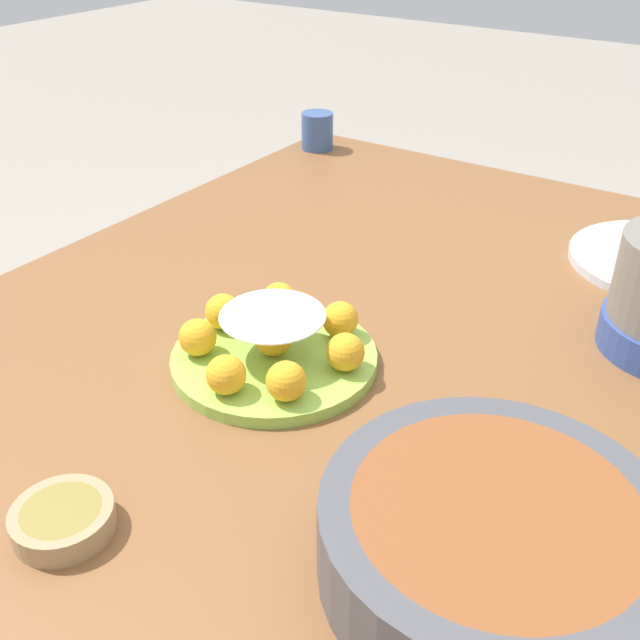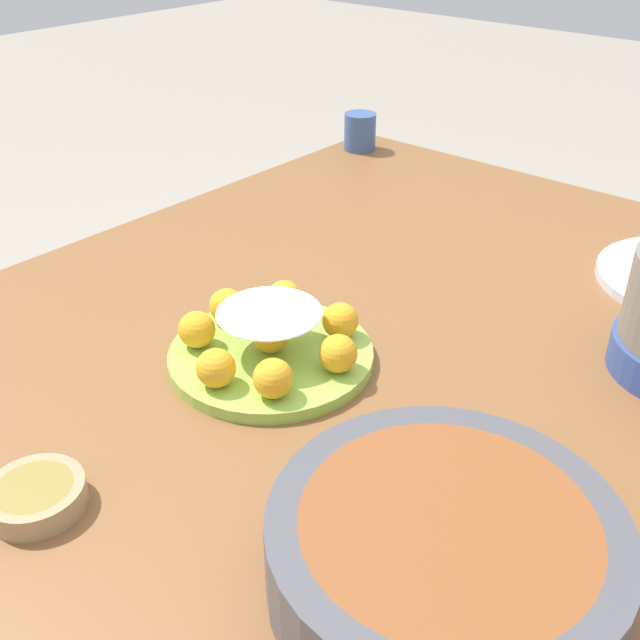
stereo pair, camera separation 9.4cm
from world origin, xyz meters
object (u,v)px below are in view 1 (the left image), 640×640
serving_bowl (493,538)px  dining_table (361,378)px  cup_near (317,131)px  cake_plate (273,345)px  sauce_bowl (63,519)px

serving_bowl → dining_table: bearing=-133.3°
dining_table → cup_near: bearing=-141.2°
cake_plate → cup_near: bearing=-149.5°
serving_bowl → cup_near: same height
serving_bowl → cup_near: 1.16m
cup_near → sauce_bowl: bearing=22.2°
cup_near → cake_plate: bearing=30.5°
dining_table → cake_plate: bearing=-21.2°
cake_plate → serving_bowl: same height
dining_table → serving_bowl: (0.28, 0.30, 0.12)m
sauce_bowl → cup_near: bearing=-157.8°
dining_table → serving_bowl: size_ratio=4.61×
cake_plate → cup_near: same height
serving_bowl → cup_near: (-0.87, -0.77, -0.00)m
cake_plate → cup_near: size_ratio=3.26×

